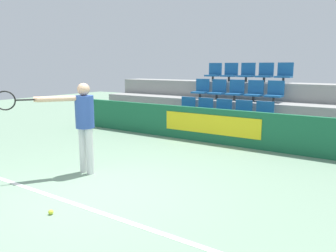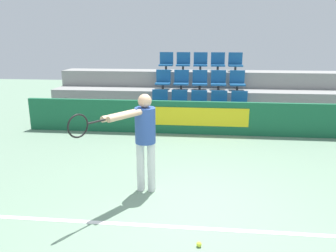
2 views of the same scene
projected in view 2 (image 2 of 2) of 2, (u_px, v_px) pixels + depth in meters
ground_plane at (193, 212)px, 4.83m from camera, size 30.00×30.00×0.00m
court_baseline at (193, 228)px, 4.41m from camera, size 6.12×0.08×0.01m
barrier_wall at (198, 118)px, 8.65m from camera, size 9.33×0.14×0.88m
bleacher_tier_front at (198, 120)px, 9.19m from camera, size 8.93×0.86×0.49m
bleacher_tier_middle at (199, 106)px, 9.95m from camera, size 8.93×0.86×0.97m
bleacher_tier_back at (200, 93)px, 10.71m from camera, size 8.93×0.86×1.46m
stadium_chair_0 at (160, 101)px, 9.28m from camera, size 0.44×0.38×0.58m
stadium_chair_1 at (179, 102)px, 9.22m from camera, size 0.44×0.38×0.58m
stadium_chair_2 at (199, 102)px, 9.17m from camera, size 0.44×0.38×0.58m
stadium_chair_3 at (219, 102)px, 9.11m from camera, size 0.44×0.38×0.58m
stadium_chair_4 at (239, 103)px, 9.06m from camera, size 0.44×0.38×0.58m
stadium_chair_5 at (163, 80)px, 9.98m from camera, size 0.44×0.38×0.58m
stadium_chair_6 at (181, 81)px, 9.92m from camera, size 0.44×0.38×0.58m
stadium_chair_7 at (200, 81)px, 9.87m from camera, size 0.44×0.38×0.58m
stadium_chair_8 at (218, 81)px, 9.81m from camera, size 0.44×0.38×0.58m
stadium_chair_9 at (237, 81)px, 9.75m from camera, size 0.44×0.38×0.58m
stadium_chair_10 at (166, 62)px, 10.68m from camera, size 0.44×0.38×0.58m
stadium_chair_11 at (183, 62)px, 10.62m from camera, size 0.44×0.38×0.58m
stadium_chair_12 at (200, 62)px, 10.57m from camera, size 0.44×0.38×0.58m
stadium_chair_13 at (218, 63)px, 10.51m from camera, size 0.44×0.38×0.58m
stadium_chair_14 at (235, 63)px, 10.45m from camera, size 0.44×0.38×0.58m
tennis_player at (142, 133)px, 5.20m from camera, size 0.96×1.35×1.64m
tennis_ball at (199, 244)px, 4.01m from camera, size 0.07×0.07×0.07m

